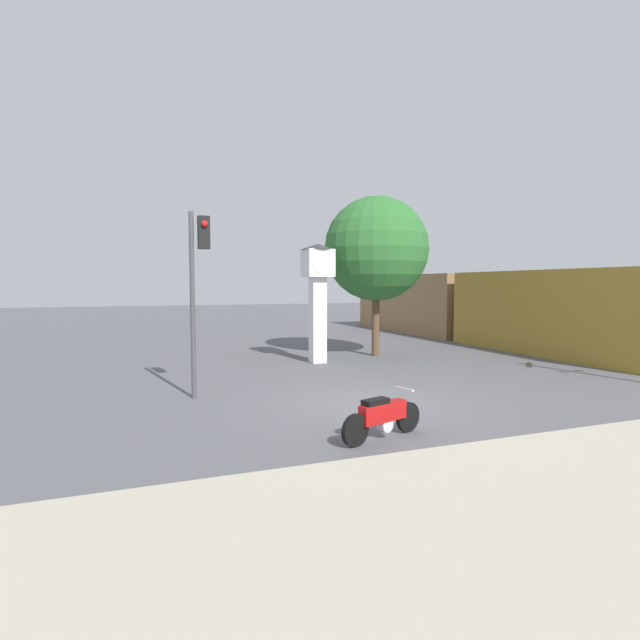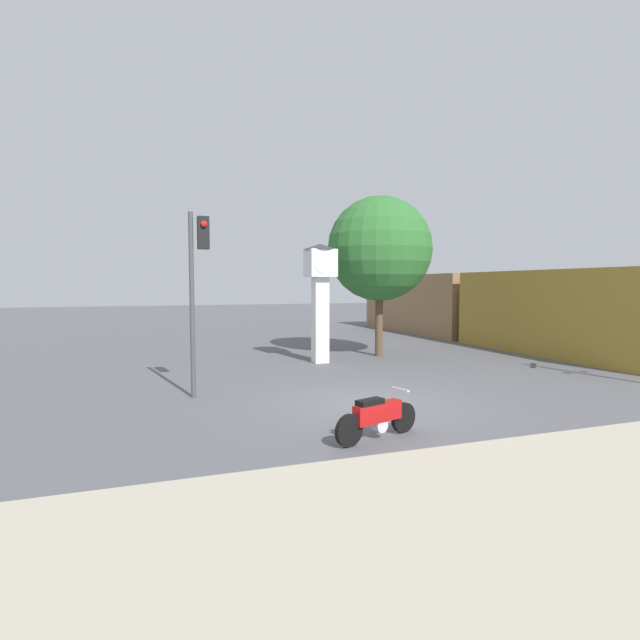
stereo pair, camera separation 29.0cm
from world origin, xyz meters
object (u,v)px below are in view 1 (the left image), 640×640
at_px(freight_train, 474,307).
at_px(clock_tower, 318,284).
at_px(street_tree, 376,249).
at_px(motorcycle, 383,416).
at_px(traffic_light, 198,271).

bearing_deg(freight_train, clock_tower, -158.51).
relative_size(clock_tower, street_tree, 0.68).
relative_size(motorcycle, freight_train, 0.09).
bearing_deg(freight_train, motorcycle, -133.14).
xyz_separation_m(traffic_light, street_tree, (7.51, 5.05, 1.07)).
xyz_separation_m(clock_tower, traffic_light, (-4.75, -4.25, 0.29)).
height_order(motorcycle, freight_train, freight_train).
relative_size(clock_tower, traffic_light, 0.93).
bearing_deg(traffic_light, street_tree, 33.95).
distance_m(clock_tower, freight_train, 10.67).
bearing_deg(motorcycle, street_tree, 45.01).
distance_m(motorcycle, freight_train, 17.49).
xyz_separation_m(motorcycle, freight_train, (11.93, 12.73, 1.28)).
xyz_separation_m(motorcycle, street_tree, (4.82, 9.65, 3.80)).
height_order(clock_tower, street_tree, street_tree).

